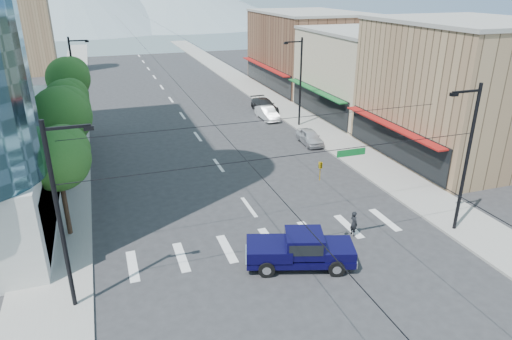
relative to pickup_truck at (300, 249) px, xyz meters
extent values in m
plane|color=#28282B|center=(-0.39, 1.31, -1.01)|extent=(160.00, 160.00, 0.00)
cube|color=gray|center=(-12.39, 41.31, -0.93)|extent=(4.00, 120.00, 0.15)
cube|color=gray|center=(11.61, 41.31, -0.93)|extent=(4.00, 120.00, 0.15)
cube|color=#8C6B4C|center=(19.61, 11.31, 4.49)|extent=(12.00, 14.00, 11.00)
cube|color=tan|center=(19.61, 25.31, 3.49)|extent=(12.00, 14.00, 9.00)
cube|color=brown|center=(19.61, 41.31, 3.99)|extent=(12.00, 18.00, 10.00)
cube|color=#8C6B4C|center=(-16.89, 63.31, 7.99)|extent=(4.00, 4.00, 18.00)
cylinder|color=black|center=(-11.59, 7.31, 1.27)|extent=(0.28, 0.28, 4.55)
sphere|color=#1D4918|center=(-11.59, 7.31, 3.87)|extent=(3.64, 3.64, 3.64)
sphere|color=#1D4918|center=(-11.19, 7.61, 4.27)|extent=(2.86, 2.86, 2.86)
cylinder|color=black|center=(-11.59, 14.31, 1.55)|extent=(0.28, 0.28, 5.11)
sphere|color=#1D4918|center=(-11.59, 14.31, 4.47)|extent=(4.09, 4.09, 4.09)
sphere|color=#1D4918|center=(-11.19, 14.61, 4.87)|extent=(3.21, 3.21, 3.21)
cylinder|color=black|center=(-11.59, 21.31, 1.27)|extent=(0.28, 0.28, 4.55)
sphere|color=#1D4918|center=(-11.59, 21.31, 3.87)|extent=(3.64, 3.64, 3.64)
sphere|color=#1D4918|center=(-11.19, 21.61, 4.27)|extent=(2.86, 2.86, 2.86)
cylinder|color=black|center=(-11.59, 28.31, 1.55)|extent=(0.28, 0.28, 5.11)
sphere|color=#1D4918|center=(-11.59, 28.31, 4.47)|extent=(4.09, 4.09, 4.09)
sphere|color=#1D4918|center=(-11.19, 28.61, 4.87)|extent=(3.21, 3.21, 3.21)
cylinder|color=black|center=(-11.19, 0.31, 3.49)|extent=(0.20, 0.20, 9.00)
cylinder|color=black|center=(10.41, 0.31, 3.49)|extent=(0.20, 0.20, 9.00)
cylinder|color=black|center=(-0.39, 0.31, 5.19)|extent=(21.60, 0.04, 0.04)
imported|color=gold|center=(1.11, 0.31, 4.14)|extent=(0.16, 0.20, 1.00)
cube|color=#0C6626|center=(2.81, 0.31, 4.94)|extent=(1.60, 0.06, 0.35)
cylinder|color=black|center=(-11.19, 31.31, 3.49)|extent=(0.20, 0.20, 9.00)
cube|color=black|center=(-10.29, 31.31, 7.59)|extent=(1.80, 0.12, 0.12)
cube|color=black|center=(-9.49, 31.31, 7.49)|extent=(0.40, 0.25, 0.18)
cylinder|color=black|center=(10.41, 23.31, 3.49)|extent=(0.20, 0.20, 9.00)
cube|color=black|center=(9.51, 23.31, 7.59)|extent=(1.80, 0.12, 0.12)
cube|color=black|center=(8.71, 23.31, 7.49)|extent=(0.40, 0.25, 0.18)
cube|color=#090632|center=(0.02, -0.01, -0.45)|extent=(5.97, 3.68, 0.36)
cube|color=#090632|center=(1.91, -0.62, -0.04)|extent=(2.15, 2.35, 0.56)
cube|color=#090632|center=(0.22, -0.07, 0.37)|extent=(2.43, 2.39, 1.12)
cube|color=black|center=(0.22, -0.07, 0.47)|extent=(2.24, 2.36, 0.61)
cube|color=#090632|center=(-1.53, 0.50, 0.01)|extent=(2.86, 2.67, 0.66)
cube|color=silver|center=(2.69, -0.88, -0.45)|extent=(0.72, 1.88, 0.36)
cube|color=silver|center=(-2.65, 0.86, -0.45)|extent=(0.72, 1.88, 0.31)
cylinder|color=black|center=(1.42, -1.48, -0.58)|extent=(0.91, 0.56, 0.86)
cylinder|color=black|center=(2.02, 0.36, -0.58)|extent=(0.91, 0.56, 0.86)
cylinder|color=black|center=(-1.98, -0.38, -0.58)|extent=(0.91, 0.56, 0.86)
cylinder|color=black|center=(-1.38, 1.47, -0.58)|extent=(0.91, 0.56, 0.86)
imported|color=black|center=(4.34, 1.85, -0.24)|extent=(0.42, 0.59, 1.55)
imported|color=silver|center=(9.01, 17.76, -0.34)|extent=(1.81, 4.03, 1.35)
imported|color=white|center=(8.17, 26.81, -0.31)|extent=(1.56, 4.25, 1.39)
imported|color=#272729|center=(9.01, 30.00, -0.29)|extent=(2.19, 5.03, 1.44)
camera|label=1|loc=(-8.87, -18.64, 12.94)|focal=32.00mm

